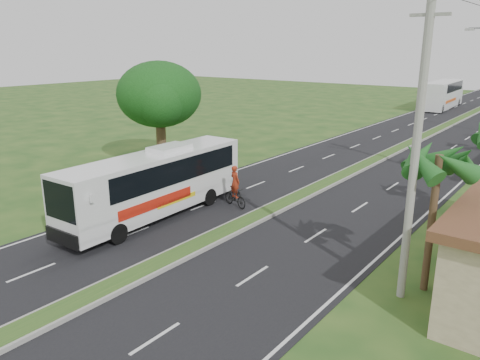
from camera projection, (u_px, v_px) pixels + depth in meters
The scene contains 11 objects.
ground at pixel (186, 253), 19.95m from camera, with size 180.00×180.00×0.00m, color #1F471A.
road_asphalt at pixel (371, 163), 35.22m from camera, with size 14.00×160.00×0.02m, color black.
median_strip at pixel (371, 162), 35.19m from camera, with size 1.20×160.00×0.18m.
lane_edge_left at pixel (294, 151), 39.13m from camera, with size 0.12×160.00×0.01m, color silver.
lane_edge_right at pixel (466, 178), 31.31m from camera, with size 0.12×160.00×0.01m, color silver.
palm_verge_a at pixel (439, 162), 15.68m from camera, with size 2.40×2.40×5.45m.
shade_tree at pixel (158, 97), 33.28m from camera, with size 6.30×6.00×7.54m.
utility_pole_a at pixel (417, 138), 14.95m from camera, with size 1.60×0.28×11.00m.
coach_bus_main at pixel (157, 180), 23.69m from camera, with size 2.68×11.10×3.56m.
coach_bus_far at pixel (443, 93), 65.67m from camera, with size 3.25×12.96×3.75m.
motorcyclist at pixel (235, 192), 25.43m from camera, with size 1.91×0.98×2.33m.
Camera 1 is at (12.95, -13.15, 8.50)m, focal length 35.00 mm.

